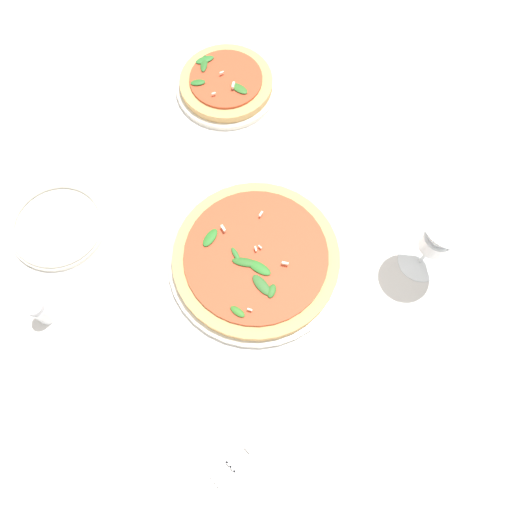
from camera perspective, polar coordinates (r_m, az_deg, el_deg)
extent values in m
plane|color=silver|center=(0.94, -2.06, -1.06)|extent=(6.00, 6.00, 0.00)
cylinder|color=silver|center=(0.94, 0.00, -0.55)|extent=(0.33, 0.33, 0.01)
cylinder|color=tan|center=(0.92, 0.00, -0.21)|extent=(0.31, 0.31, 0.02)
cylinder|color=#C64728|center=(0.91, 0.00, 0.07)|extent=(0.27, 0.27, 0.01)
ellipsoid|color=#2E6726|center=(0.88, 1.81, -4.02)|extent=(0.03, 0.03, 0.01)
ellipsoid|color=#2C6424|center=(0.90, -1.28, -0.71)|extent=(0.05, 0.04, 0.01)
ellipsoid|color=#2C7126|center=(0.90, 0.38, -1.34)|extent=(0.04, 0.05, 0.01)
ellipsoid|color=#347225|center=(0.87, -2.11, -6.36)|extent=(0.03, 0.03, 0.01)
ellipsoid|color=#2A6F25|center=(0.92, -5.26, 2.10)|extent=(0.04, 0.04, 0.01)
ellipsoid|color=#2F6F2C|center=(0.91, -2.57, 0.14)|extent=(0.01, 0.03, 0.01)
ellipsoid|color=#306329|center=(0.89, 0.66, -3.33)|extent=(0.03, 0.05, 0.01)
cube|color=#EFE5C6|center=(0.92, -3.97, 3.07)|extent=(0.01, 0.01, 0.01)
cube|color=#EFE5C6|center=(0.87, -0.72, -6.15)|extent=(0.01, 0.01, 0.00)
cube|color=#EFE5C6|center=(0.94, 0.57, 4.82)|extent=(0.01, 0.01, 0.01)
cube|color=#EFE5C6|center=(0.90, 3.34, -0.85)|extent=(0.01, 0.01, 0.01)
cube|color=#EFE5C6|center=(0.91, 0.57, 0.86)|extent=(0.00, 0.01, 0.00)
cube|color=#EFE5C6|center=(0.91, 0.04, 0.68)|extent=(0.00, 0.01, 0.00)
cylinder|color=silver|center=(1.15, -3.38, 18.67)|extent=(0.22, 0.22, 0.01)
cylinder|color=tan|center=(1.14, -3.42, 19.16)|extent=(0.20, 0.20, 0.02)
cylinder|color=#C64728|center=(1.13, -3.46, 19.56)|extent=(0.16, 0.16, 0.01)
ellipsoid|color=#336B28|center=(1.11, -1.93, 18.60)|extent=(0.04, 0.05, 0.01)
ellipsoid|color=#2B6427|center=(1.16, -5.95, 21.05)|extent=(0.04, 0.05, 0.01)
ellipsoid|color=#2A6A27|center=(1.12, -6.66, 19.10)|extent=(0.03, 0.02, 0.01)
ellipsoid|color=#2C712C|center=(1.16, -5.87, 21.42)|extent=(0.04, 0.02, 0.01)
cube|color=#EFE5C6|center=(1.11, -2.61, 18.90)|extent=(0.01, 0.01, 0.01)
cube|color=#EFE5C6|center=(1.13, -3.94, 20.16)|extent=(0.01, 0.00, 0.01)
cube|color=#EFE5C6|center=(1.10, -4.85, 18.00)|extent=(0.01, 0.00, 0.00)
cylinder|color=white|center=(0.99, 18.24, -0.55)|extent=(0.08, 0.08, 0.00)
cylinder|color=white|center=(0.96, 18.86, 0.23)|extent=(0.01, 0.01, 0.07)
cone|color=white|center=(0.89, 20.47, 2.26)|extent=(0.10, 0.10, 0.10)
cylinder|color=white|center=(0.91, 19.89, 1.53)|extent=(0.05, 0.05, 0.03)
cube|color=silver|center=(0.88, 0.54, -20.02)|extent=(0.17, 0.14, 0.01)
cube|color=silver|center=(0.87, 1.94, -18.79)|extent=(0.11, 0.05, 0.00)
cube|color=silver|center=(0.87, -2.49, -22.56)|extent=(0.03, 0.03, 0.00)
cube|color=silver|center=(0.87, -4.22, -23.18)|extent=(0.03, 0.01, 0.00)
cube|color=silver|center=(0.87, -3.80, -23.63)|extent=(0.03, 0.01, 0.00)
cube|color=silver|center=(0.87, -3.38, -24.07)|extent=(0.03, 0.01, 0.00)
cylinder|color=silver|center=(1.04, -21.64, 3.13)|extent=(0.18, 0.18, 0.01)
torus|color=silver|center=(1.03, -21.80, 3.31)|extent=(0.18, 0.18, 0.01)
cylinder|color=silver|center=(0.96, -23.21, -5.93)|extent=(0.03, 0.03, 0.06)
cylinder|color=#B7B7BF|center=(0.93, -23.96, -5.34)|extent=(0.03, 0.03, 0.01)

